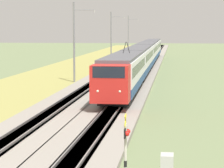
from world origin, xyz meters
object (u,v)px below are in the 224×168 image
at_px(crossing_signal_far, 126,147).
at_px(catenary_mast_far, 111,37).
at_px(catenary_mast_mid, 75,42).
at_px(passenger_train, 143,55).
at_px(catenary_mast_distant, 129,34).

distance_m(crossing_signal_far, catenary_mast_far, 76.98).
xyz_separation_m(crossing_signal_far, catenary_mast_mid, (40.83, 9.82, 2.89)).
bearing_deg(catenary_mast_mid, catenary_mast_far, -0.00).
height_order(passenger_train, catenary_mast_distant, catenary_mast_distant).
height_order(crossing_signal_far, catenary_mast_distant, catenary_mast_distant).
xyz_separation_m(crossing_signal_far, catenary_mast_distant, (111.77, 9.82, 2.91)).
height_order(crossing_signal_far, catenary_mast_far, catenary_mast_far).
bearing_deg(crossing_signal_far, passenger_train, 92.83).
xyz_separation_m(catenary_mast_mid, catenary_mast_distant, (70.94, 0.00, 0.02)).
bearing_deg(catenary_mast_distant, passenger_train, -172.61).
relative_size(catenary_mast_far, catenary_mast_distant, 0.99).
bearing_deg(catenary_mast_mid, passenger_train, -21.66).
bearing_deg(catenary_mast_distant, catenary_mast_far, -180.00).
height_order(catenary_mast_mid, catenary_mast_distant, catenary_mast_distant).
relative_size(passenger_train, catenary_mast_distant, 8.59).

